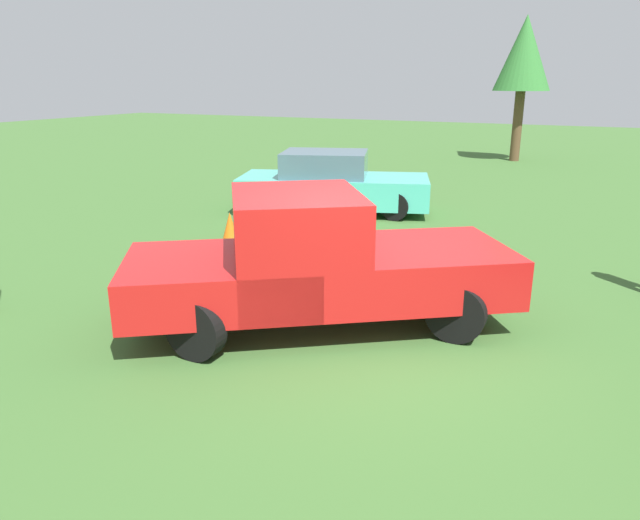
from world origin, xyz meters
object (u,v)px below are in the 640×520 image
(sedan_far, at_px, (332,184))
(tree_back_left, at_px, (524,55))
(traffic_cone, at_px, (230,226))
(pickup_truck, at_px, (310,259))

(sedan_far, distance_m, tree_back_left, 12.67)
(sedan_far, bearing_deg, traffic_cone, -121.78)
(tree_back_left, bearing_deg, traffic_cone, 77.43)
(tree_back_left, bearing_deg, pickup_truck, 90.33)
(sedan_far, height_order, traffic_cone, sedan_far)
(pickup_truck, distance_m, sedan_far, 7.10)
(traffic_cone, bearing_deg, pickup_truck, 137.18)
(sedan_far, xyz_separation_m, tree_back_left, (-2.63, -11.93, 3.37))
(pickup_truck, bearing_deg, sedan_far, 77.78)
(pickup_truck, relative_size, tree_back_left, 0.93)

